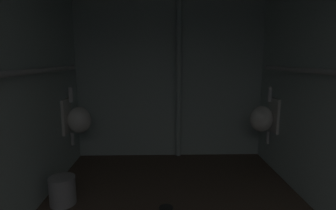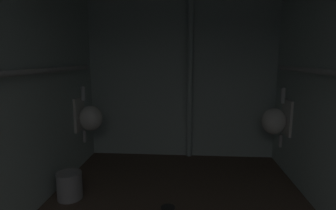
% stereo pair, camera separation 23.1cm
% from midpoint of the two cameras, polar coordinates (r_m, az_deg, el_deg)
% --- Properties ---
extents(wall_back, '(2.80, 0.06, 2.36)m').
position_cam_midpoint_polar(wall_back, '(3.97, -1.29, 6.00)').
color(wall_back, '#ACBFB9').
rests_on(wall_back, ground).
extents(urinal_left_mid, '(0.32, 0.30, 0.76)m').
position_cam_midpoint_polar(urinal_left_mid, '(3.69, -20.11, -2.79)').
color(urinal_left_mid, silver).
extents(urinal_right_mid, '(0.32, 0.30, 0.76)m').
position_cam_midpoint_polar(urinal_right_mid, '(3.70, 17.61, -2.62)').
color(urinal_right_mid, silver).
extents(standpipe_back_wall, '(0.08, 0.08, 2.31)m').
position_cam_midpoint_polar(standpipe_back_wall, '(3.86, 0.52, 5.90)').
color(standpipe_back_wall, '#ACBFB9').
rests_on(standpipe_back_wall, ground).
extents(floor_drain, '(0.14, 0.14, 0.01)m').
position_cam_midpoint_polar(floor_drain, '(2.84, -2.89, -20.65)').
color(floor_drain, black).
rests_on(floor_drain, ground).
extents(waste_bin, '(0.26, 0.26, 0.28)m').
position_cam_midpoint_polar(waste_bin, '(3.07, -23.31, -16.12)').
color(waste_bin, gray).
rests_on(waste_bin, ground).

